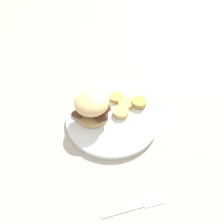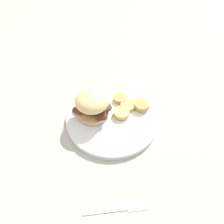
% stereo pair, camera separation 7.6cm
% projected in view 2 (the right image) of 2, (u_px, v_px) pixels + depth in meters
% --- Properties ---
extents(ground_plane, '(4.00, 4.00, 0.00)m').
position_uv_depth(ground_plane, '(112.00, 121.00, 0.80)').
color(ground_plane, '#B2A899').
extents(dinner_plate, '(0.28, 0.28, 0.02)m').
position_uv_depth(dinner_plate, '(112.00, 119.00, 0.79)').
color(dinner_plate, white).
rests_on(dinner_plate, ground_plane).
extents(sandwich, '(0.13, 0.12, 0.08)m').
position_uv_depth(sandwich, '(93.00, 105.00, 0.77)').
color(sandwich, tan).
rests_on(sandwich, dinner_plate).
extents(potato_round_0, '(0.05, 0.05, 0.01)m').
position_uv_depth(potato_round_0, '(128.00, 105.00, 0.82)').
color(potato_round_0, '#DBB766').
rests_on(potato_round_0, dinner_plate).
extents(potato_round_1, '(0.04, 0.04, 0.01)m').
position_uv_depth(potato_round_1, '(120.00, 98.00, 0.83)').
color(potato_round_1, tan).
rests_on(potato_round_1, dinner_plate).
extents(potato_round_2, '(0.05, 0.05, 0.01)m').
position_uv_depth(potato_round_2, '(122.00, 113.00, 0.79)').
color(potato_round_2, '#DBB766').
rests_on(potato_round_2, dinner_plate).
extents(potato_round_3, '(0.05, 0.05, 0.02)m').
position_uv_depth(potato_round_3, '(142.00, 105.00, 0.81)').
color(potato_round_3, tan).
rests_on(potato_round_3, dinner_plate).
extents(fork, '(0.16, 0.02, 0.00)m').
position_uv_depth(fork, '(117.00, 208.00, 0.62)').
color(fork, silver).
rests_on(fork, ground_plane).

